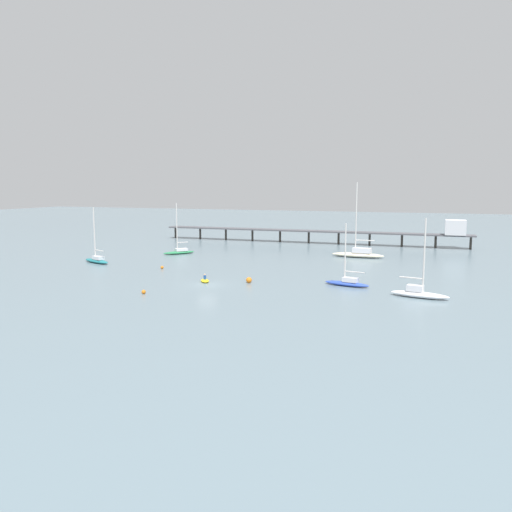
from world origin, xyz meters
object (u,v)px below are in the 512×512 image
object	(u,v)px
sailboat_white	(419,292)
mooring_buoy_near	(249,280)
sailboat_green	(179,251)
dinghy_yellow	(205,280)
sailboat_cream	(359,253)
mooring_buoy_far	(144,292)
sailboat_teal	(97,259)
pier	(363,230)
mooring_buoy_mid	(162,267)
sailboat_blue	(347,282)

from	to	relation	value
sailboat_white	mooring_buoy_near	size ratio (longest dim) A/B	11.94
sailboat_green	dinghy_yellow	xyz separation A→B (m)	(17.63, -24.78, -0.39)
sailboat_cream	mooring_buoy_far	distance (m)	46.43
sailboat_white	sailboat_teal	bearing A→B (deg)	169.79
pier	mooring_buoy_mid	size ratio (longest dim) A/B	142.85
pier	mooring_buoy_mid	world-z (taller)	pier
sailboat_blue	dinghy_yellow	bearing A→B (deg)	-168.28
sailboat_teal	sailboat_cream	bearing A→B (deg)	28.85
sailboat_blue	dinghy_yellow	xyz separation A→B (m)	(-19.11, -3.96, -0.37)
sailboat_blue	sailboat_cream	bearing A→B (deg)	96.31
sailboat_green	sailboat_blue	bearing A→B (deg)	-29.53
sailboat_teal	sailboat_green	distance (m)	17.13
sailboat_teal	mooring_buoy_far	bearing A→B (deg)	-41.64
mooring_buoy_mid	mooring_buoy_far	size ratio (longest dim) A/B	0.97
sailboat_white	sailboat_blue	distance (m)	10.23
pier	dinghy_yellow	distance (m)	54.03
sailboat_teal	dinghy_yellow	distance (m)	27.04
pier	mooring_buoy_mid	distance (m)	51.11
sailboat_green	mooring_buoy_mid	size ratio (longest dim) A/B	19.76
sailboat_teal	sailboat_white	world-z (taller)	sailboat_teal
sailboat_green	dinghy_yellow	distance (m)	30.41
sailboat_teal	sailboat_white	size ratio (longest dim) A/B	1.00
sailboat_blue	mooring_buoy_mid	xyz separation A→B (m)	(-30.51, 3.80, -0.34)
pier	sailboat_teal	distance (m)	57.92
sailboat_cream	mooring_buoy_mid	distance (m)	36.72
mooring_buoy_near	sailboat_white	bearing A→B (deg)	-4.23
sailboat_green	mooring_buoy_far	world-z (taller)	sailboat_green
sailboat_green	mooring_buoy_far	distance (m)	37.41
sailboat_blue	sailboat_teal	bearing A→B (deg)	172.94
sailboat_cream	mooring_buoy_mid	xyz separation A→B (m)	(-27.38, -24.46, -0.56)
sailboat_cream	dinghy_yellow	xyz separation A→B (m)	(-15.98, -32.22, -0.59)
sailboat_teal	pier	bearing A→B (deg)	47.58
mooring_buoy_near	mooring_buoy_far	distance (m)	14.83
mooring_buoy_mid	pier	bearing A→B (deg)	60.52
sailboat_blue	sailboat_white	bearing A→B (deg)	-24.11
sailboat_white	mooring_buoy_mid	world-z (taller)	sailboat_white
mooring_buoy_mid	mooring_buoy_far	bearing A→B (deg)	-66.04
pier	mooring_buoy_near	bearing A→B (deg)	-98.61
mooring_buoy_near	mooring_buoy_mid	bearing A→B (deg)	160.06
mooring_buoy_near	mooring_buoy_mid	size ratio (longest dim) A/B	1.60
sailboat_blue	mooring_buoy_near	bearing A→B (deg)	-169.09
sailboat_blue	mooring_buoy_mid	bearing A→B (deg)	172.91
mooring_buoy_near	mooring_buoy_mid	xyz separation A→B (m)	(-17.42, 6.32, -0.15)
mooring_buoy_mid	mooring_buoy_far	world-z (taller)	mooring_buoy_far
sailboat_cream	mooring_buoy_mid	bearing A→B (deg)	-138.23
pier	sailboat_cream	world-z (taller)	sailboat_cream
pier	mooring_buoy_far	bearing A→B (deg)	-105.54
pier	mooring_buoy_near	world-z (taller)	pier
sailboat_cream	mooring_buoy_mid	size ratio (longest dim) A/B	27.67
pier	sailboat_cream	size ratio (longest dim) A/B	5.16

